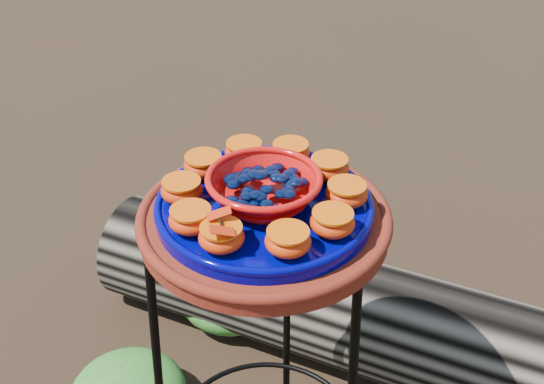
% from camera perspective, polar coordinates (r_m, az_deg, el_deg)
% --- Properties ---
extents(plant_stand, '(0.44, 0.44, 0.70)m').
position_cam_1_polar(plant_stand, '(1.38, -0.56, -14.84)').
color(plant_stand, black).
rests_on(plant_stand, ground).
extents(terracotta_saucer, '(0.41, 0.41, 0.03)m').
position_cam_1_polar(terracotta_saucer, '(1.13, -0.66, -2.51)').
color(terracotta_saucer, '#462210').
rests_on(terracotta_saucer, plant_stand).
extents(cobalt_plate, '(0.35, 0.35, 0.02)m').
position_cam_1_polar(cobalt_plate, '(1.11, -0.67, -1.33)').
color(cobalt_plate, '#010057').
rests_on(cobalt_plate, terracotta_saucer).
extents(red_bowl, '(0.18, 0.18, 0.05)m').
position_cam_1_polar(red_bowl, '(1.09, -0.68, 0.22)').
color(red_bowl, red).
rests_on(red_bowl, cobalt_plate).
extents(glass_gems, '(0.14, 0.14, 0.02)m').
position_cam_1_polar(glass_gems, '(1.07, -0.69, 1.84)').
color(glass_gems, black).
rests_on(glass_gems, red_bowl).
extents(orange_half_0, '(0.07, 0.07, 0.04)m').
position_cam_1_polar(orange_half_0, '(1.00, -4.25, -3.79)').
color(orange_half_0, '#B72B0E').
rests_on(orange_half_0, cobalt_plate).
extents(orange_half_1, '(0.07, 0.07, 0.04)m').
position_cam_1_polar(orange_half_1, '(0.99, 1.34, -4.15)').
color(orange_half_1, '#B72B0E').
rests_on(orange_half_1, cobalt_plate).
extents(orange_half_2, '(0.07, 0.07, 0.04)m').
position_cam_1_polar(orange_half_2, '(1.03, 5.08, -2.57)').
color(orange_half_2, '#B72B0E').
rests_on(orange_half_2, cobalt_plate).
extents(orange_half_3, '(0.07, 0.07, 0.04)m').
position_cam_1_polar(orange_half_3, '(1.10, 6.25, -0.17)').
color(orange_half_3, '#B72B0E').
rests_on(orange_half_3, cobalt_plate).
extents(orange_half_4, '(0.07, 0.07, 0.04)m').
position_cam_1_polar(orange_half_4, '(1.16, 4.80, 2.01)').
color(orange_half_4, '#B72B0E').
rests_on(orange_half_4, cobalt_plate).
extents(orange_half_5, '(0.07, 0.07, 0.04)m').
position_cam_1_polar(orange_half_5, '(1.20, 1.56, 3.30)').
color(orange_half_5, '#B72B0E').
rests_on(orange_half_5, cobalt_plate).
extents(orange_half_6, '(0.07, 0.07, 0.04)m').
position_cam_1_polar(orange_half_6, '(1.21, -2.34, 3.37)').
color(orange_half_6, '#B72B0E').
rests_on(orange_half_6, cobalt_plate).
extents(orange_half_7, '(0.07, 0.07, 0.04)m').
position_cam_1_polar(orange_half_7, '(1.17, -5.76, 2.22)').
color(orange_half_7, '#B72B0E').
rests_on(orange_half_7, cobalt_plate).
extents(orange_half_8, '(0.07, 0.07, 0.04)m').
position_cam_1_polar(orange_half_8, '(1.11, -7.54, 0.12)').
color(orange_half_8, '#B72B0E').
rests_on(orange_half_8, cobalt_plate).
extents(orange_half_9, '(0.07, 0.07, 0.04)m').
position_cam_1_polar(orange_half_9, '(1.04, -6.79, -2.30)').
color(orange_half_9, '#B72B0E').
rests_on(orange_half_9, cobalt_plate).
extents(butterfly, '(0.09, 0.07, 0.01)m').
position_cam_1_polar(butterfly, '(0.99, -4.31, -2.61)').
color(butterfly, '#B82307').
rests_on(butterfly, orange_half_0).
extents(driftwood_log, '(1.60, 0.72, 0.29)m').
position_cam_1_polar(driftwood_log, '(1.79, 9.18, -10.72)').
color(driftwood_log, black).
rests_on(driftwood_log, ground).
extents(foliage_back, '(0.30, 0.30, 0.15)m').
position_cam_1_polar(foliage_back, '(1.95, -3.37, -8.36)').
color(foliage_back, '#17591A').
rests_on(foliage_back, ground).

